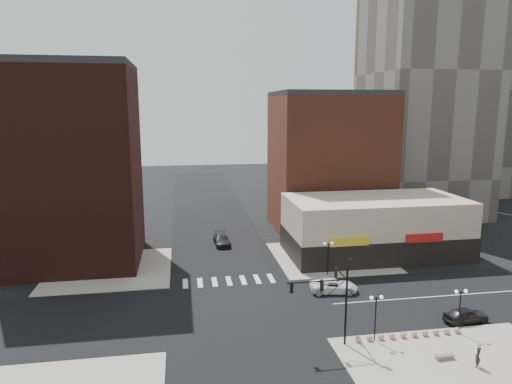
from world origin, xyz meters
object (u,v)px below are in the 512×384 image
object	(u,v)px
street_lamp_se_b	(460,300)
street_lamp_ne	(328,250)
traffic_signal	(334,290)
white_suv	(334,286)
pedestrian	(478,357)
dark_sedan_north	(222,240)
dark_sedan_east	(466,315)
street_lamp_se_a	(376,306)
stone_bench	(445,357)

from	to	relation	value
street_lamp_se_b	street_lamp_ne	xyz separation A→B (m)	(-7.00, 16.00, 0.00)
traffic_signal	street_lamp_se_b	bearing A→B (deg)	-0.82
white_suv	pedestrian	bearing A→B (deg)	-151.91
street_lamp_ne	dark_sedan_north	distance (m)	18.92
street_lamp_ne	white_suv	size ratio (longest dim) A/B	0.79
dark_sedan_east	dark_sedan_north	size ratio (longest dim) A/B	0.81
street_lamp_se_a	pedestrian	bearing A→B (deg)	-40.42
white_suv	street_lamp_ne	bearing A→B (deg)	-3.32
street_lamp_ne	dark_sedan_east	world-z (taller)	street_lamp_ne
white_suv	dark_sedan_north	distance (m)	22.42
traffic_signal	white_suv	distance (m)	12.25
dark_sedan_north	white_suv	bearing A→B (deg)	-64.56
dark_sedan_north	dark_sedan_east	bearing A→B (deg)	-57.16
street_lamp_se_a	dark_sedan_north	world-z (taller)	street_lamp_se_a
white_suv	dark_sedan_north	bearing A→B (deg)	35.75
dark_sedan_east	dark_sedan_north	xyz separation A→B (m)	(-20.69, 28.74, 0.04)
dark_sedan_east	dark_sedan_north	bearing A→B (deg)	29.14
street_lamp_ne	white_suv	world-z (taller)	street_lamp_ne
street_lamp_ne	traffic_signal	bearing A→B (deg)	-106.75
traffic_signal	dark_sedan_east	xyz separation A→B (m)	(13.87, 1.83, -4.23)
street_lamp_se_a	stone_bench	distance (m)	6.51
dark_sedan_east	dark_sedan_north	world-z (taller)	dark_sedan_north
street_lamp_se_a	dark_sedan_east	world-z (taller)	street_lamp_se_a
pedestrian	street_lamp_ne	bearing A→B (deg)	-119.84
street_lamp_se_a	street_lamp_se_b	xyz separation A→B (m)	(8.00, 0.00, 0.00)
white_suv	pedestrian	xyz separation A→B (m)	(6.16, -16.31, 0.24)
traffic_signal	pedestrian	bearing A→B (deg)	-28.70
street_lamp_ne	dark_sedan_east	bearing A→B (deg)	-56.96
white_suv	dark_sedan_north	size ratio (longest dim) A/B	0.99
street_lamp_se_a	street_lamp_ne	xyz separation A→B (m)	(1.00, 16.00, 0.00)
dark_sedan_east	pedestrian	world-z (taller)	pedestrian
street_lamp_se_b	dark_sedan_north	size ratio (longest dim) A/B	0.78
white_suv	street_lamp_se_a	bearing A→B (deg)	-172.90
street_lamp_se_a	white_suv	world-z (taller)	street_lamp_se_a
white_suv	stone_bench	distance (m)	15.44
white_suv	dark_sedan_north	world-z (taller)	dark_sedan_north
pedestrian	stone_bench	size ratio (longest dim) A/B	1.04
dark_sedan_north	street_lamp_se_a	bearing A→B (deg)	-73.91
traffic_signal	street_lamp_se_a	distance (m)	4.12
street_lamp_se_b	white_suv	bearing A→B (deg)	125.80
street_lamp_se_a	dark_sedan_north	distance (m)	32.61
street_lamp_se_b	pedestrian	size ratio (longest dim) A/B	2.45
pedestrian	stone_bench	bearing A→B (deg)	-82.44
street_lamp_se_a	dark_sedan_east	bearing A→B (deg)	11.20
traffic_signal	stone_bench	size ratio (longest dim) A/B	4.78
white_suv	stone_bench	world-z (taller)	white_suv
street_lamp_ne	dark_sedan_east	distance (m)	16.89
street_lamp_se_a	dark_sedan_east	size ratio (longest dim) A/B	0.96
dark_sedan_east	street_lamp_se_b	bearing A→B (deg)	126.94
stone_bench	street_lamp_se_b	bearing A→B (deg)	44.87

